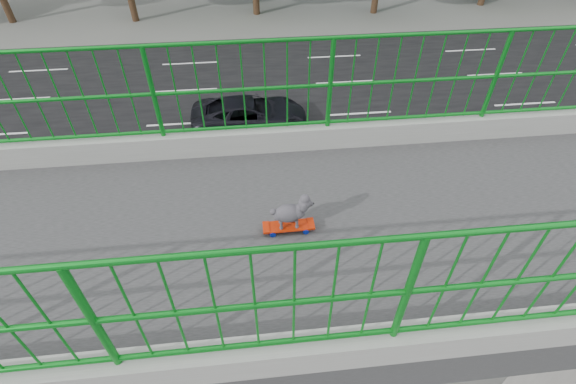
# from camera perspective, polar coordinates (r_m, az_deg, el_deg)

# --- Properties ---
(road) EXTENTS (18.00, 90.00, 0.02)m
(road) POSITION_cam_1_polar(r_m,az_deg,el_deg) (19.07, -14.51, 9.07)
(road) COLOR black
(road) RESTS_ON ground
(footbridge) EXTENTS (3.00, 24.00, 7.00)m
(footbridge) POSITION_cam_1_polar(r_m,az_deg,el_deg) (6.48, -32.70, -17.35)
(footbridge) COLOR #2D2D2F
(footbridge) RESTS_ON ground
(skateboard) EXTENTS (0.17, 0.53, 0.07)m
(skateboard) POSITION_cam_1_polar(r_m,az_deg,el_deg) (4.22, 0.08, -4.78)
(skateboard) COLOR red
(skateboard) RESTS_ON footbridge
(poodle) EXTENTS (0.18, 0.44, 0.36)m
(poodle) POSITION_cam_1_polar(r_m,az_deg,el_deg) (4.07, 0.41, -2.73)
(poodle) COLOR #29272B
(poodle) RESTS_ON skateboard
(car_2) EXTENTS (2.25, 4.87, 1.35)m
(car_2) POSITION_cam_1_polar(r_m,az_deg,el_deg) (17.97, -5.35, 10.61)
(car_2) COLOR black
(car_2) RESTS_ON ground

